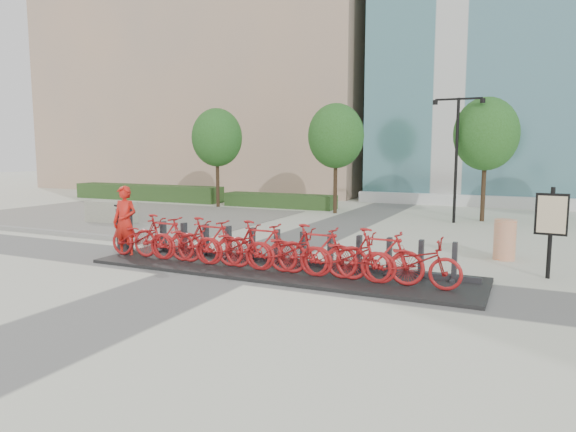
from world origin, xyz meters
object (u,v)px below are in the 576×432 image
at_px(construction_barrel, 505,240).
at_px(jersey_barrier, 111,212).
at_px(kiosk, 125,229).
at_px(map_sign, 551,218).
at_px(worker_red, 125,222).
at_px(bike_0, 142,237).

bearing_deg(construction_barrel, jersey_barrier, 176.05).
distance_m(kiosk, jersey_barrier, 7.00).
distance_m(jersey_barrier, map_sign, 16.19).
xyz_separation_m(worker_red, construction_barrel, (9.40, 4.11, -0.44)).
relative_size(kiosk, jersey_barrier, 0.60).
relative_size(bike_0, jersey_barrier, 0.90).
distance_m(worker_red, jersey_barrier, 7.55).
height_order(kiosk, worker_red, worker_red).
bearing_deg(construction_barrel, map_sign, -60.75).
bearing_deg(kiosk, bike_0, -29.41).
relative_size(construction_barrel, map_sign, 0.52).
distance_m(worker_red, construction_barrel, 10.27).
height_order(bike_0, kiosk, kiosk).
distance_m(worker_red, map_sign, 10.67).
bearing_deg(worker_red, map_sign, 6.89).
distance_m(bike_0, map_sign, 10.11).
xyz_separation_m(kiosk, jersey_barrier, (-5.13, 4.75, -0.29)).
bearing_deg(jersey_barrier, map_sign, -14.06).
distance_m(kiosk, map_sign, 10.97).
xyz_separation_m(kiosk, worker_red, (0.38, -0.38, 0.26)).
bearing_deg(bike_0, worker_red, 85.45).
bearing_deg(map_sign, jersey_barrier, 174.87).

